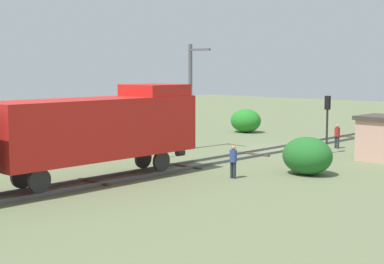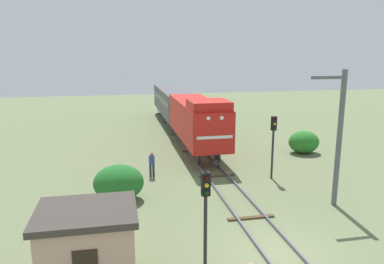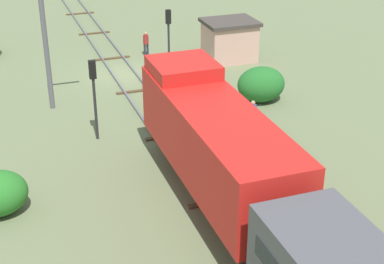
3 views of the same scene
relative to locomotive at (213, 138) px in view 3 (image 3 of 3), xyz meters
The scene contains 10 objects.
ground_plane 15.92m from the locomotive, 90.00° to the right, with size 115.83×115.83×0.00m, color #66704C.
railway_track 15.91m from the locomotive, 90.00° to the right, with size 2.40×77.22×0.16m.
locomotive is the anchor object (origin of this frame).
traffic_signal_near 16.40m from the locomotive, 101.25° to the right, with size 0.32×0.34×3.81m.
traffic_signal_mid 7.83m from the locomotive, 64.26° to the right, with size 0.32×0.34×4.10m.
worker_near_track 19.07m from the locomotive, 97.26° to the right, with size 0.38×0.38×1.70m.
worker_by_signal 6.93m from the locomotive, 128.82° to the right, with size 0.38×0.38×1.70m.
catenary_mast 12.75m from the locomotive, 67.15° to the right, with size 1.94×0.28×7.24m.
relay_hut 17.79m from the locomotive, 115.02° to the right, with size 3.50×2.90×2.74m.
bush_mid 10.95m from the locomotive, 126.07° to the right, with size 2.77×2.26×2.01m, color #226626.
Camera 3 is at (7.75, 34.96, 13.08)m, focal length 55.00 mm.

